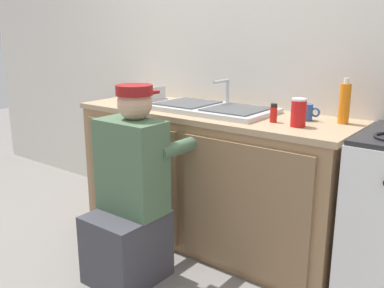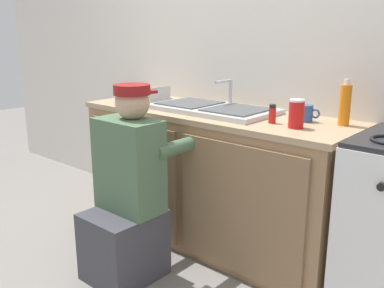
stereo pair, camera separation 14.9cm
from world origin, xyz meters
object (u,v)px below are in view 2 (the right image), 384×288
object	(u,v)px
dish_rack_tray	(148,97)
spice_bottle_red	(272,114)
coffee_mug	(306,113)
soda_cup_red	(296,114)
soap_bottle_orange	(345,105)
sink_double_basin	(213,108)
plumber_person	(128,200)

from	to	relation	value
dish_rack_tray	spice_bottle_red	size ratio (longest dim) A/B	2.67
coffee_mug	soda_cup_red	xyz separation A→B (m)	(0.04, -0.19, 0.03)
soda_cup_red	soap_bottle_orange	distance (m)	0.29
soap_bottle_orange	dish_rack_tray	distance (m)	1.44
sink_double_basin	coffee_mug	distance (m)	0.61
sink_double_basin	coffee_mug	xyz separation A→B (m)	(0.60, 0.09, 0.03)
sink_double_basin	spice_bottle_red	world-z (taller)	sink_double_basin
coffee_mug	spice_bottle_red	bearing A→B (deg)	-126.64
soda_cup_red	soap_bottle_orange	bearing A→B (deg)	54.81
spice_bottle_red	soap_bottle_orange	bearing A→B (deg)	32.80
sink_double_basin	plumber_person	bearing A→B (deg)	-96.89
soap_bottle_orange	soda_cup_red	bearing A→B (deg)	-125.19
soda_cup_red	dish_rack_tray	world-z (taller)	soda_cup_red
soda_cup_red	soap_bottle_orange	size ratio (longest dim) A/B	0.61
sink_double_basin	soap_bottle_orange	bearing A→B (deg)	9.31
spice_bottle_red	sink_double_basin	bearing A→B (deg)	171.02
sink_double_basin	spice_bottle_red	xyz separation A→B (m)	(0.48, -0.08, 0.03)
coffee_mug	dish_rack_tray	world-z (taller)	dish_rack_tray
sink_double_basin	spice_bottle_red	size ratio (longest dim) A/B	7.62
plumber_person	spice_bottle_red	xyz separation A→B (m)	(0.56, 0.59, 0.48)
coffee_mug	soda_cup_red	distance (m)	0.19
dish_rack_tray	soda_cup_red	bearing A→B (deg)	-6.20
coffee_mug	dish_rack_tray	size ratio (longest dim) A/B	0.45
plumber_person	coffee_mug	world-z (taller)	plumber_person
soap_bottle_orange	dish_rack_tray	world-z (taller)	soap_bottle_orange
soap_bottle_orange	spice_bottle_red	world-z (taller)	soap_bottle_orange
plumber_person	soap_bottle_orange	distance (m)	1.30
sink_double_basin	soap_bottle_orange	xyz separation A→B (m)	(0.80, 0.13, 0.09)
dish_rack_tray	coffee_mug	bearing A→B (deg)	2.35
soap_bottle_orange	plumber_person	bearing A→B (deg)	-137.89
plumber_person	spice_bottle_red	world-z (taller)	plumber_person
plumber_person	coffee_mug	bearing A→B (deg)	47.86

